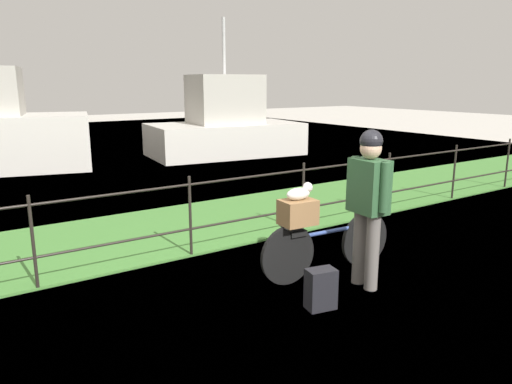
{
  "coord_description": "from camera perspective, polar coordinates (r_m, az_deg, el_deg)",
  "views": [
    {
      "loc": [
        -2.52,
        -3.37,
        2.14
      ],
      "look_at": [
        0.52,
        1.15,
        0.9
      ],
      "focal_mm": 33.78,
      "sensor_mm": 36.0,
      "label": 1
    }
  ],
  "objects": [
    {
      "name": "grass_strip",
      "position": [
        7.2,
        -11.85,
        -4.63
      ],
      "size": [
        27.0,
        2.4,
        0.03
      ],
      "primitive_type": "cube",
      "color": "#478438",
      "rests_on": "ground"
    },
    {
      "name": "iron_fence",
      "position": [
        6.0,
        -7.81,
        -2.19
      ],
      "size": [
        18.04,
        0.04,
        1.03
      ],
      "color": "#28231E",
      "rests_on": "ground"
    },
    {
      "name": "wooden_crate",
      "position": [
        5.15,
        4.97,
        -2.4
      ],
      "size": [
        0.4,
        0.3,
        0.27
      ],
      "primitive_type": "cube",
      "rotation": [
        0.0,
        0.0,
        -0.08
      ],
      "color": "olive",
      "rests_on": "bicycle_main"
    },
    {
      "name": "moored_boat_near",
      "position": [
        14.57,
        -3.7,
        7.73
      ],
      "size": [
        4.66,
        2.83,
        3.96
      ],
      "color": "silver",
      "rests_on": "ground"
    },
    {
      "name": "cyclist_person",
      "position": [
        5.11,
        13.19,
        -0.38
      ],
      "size": [
        0.29,
        0.54,
        1.68
      ],
      "color": "slate",
      "rests_on": "ground"
    },
    {
      "name": "backpack_on_paving",
      "position": [
        4.77,
        7.68,
        -11.31
      ],
      "size": [
        0.31,
        0.23,
        0.4
      ],
      "primitive_type": "cube",
      "rotation": [
        0.0,
        0.0,
        2.94
      ],
      "color": "black",
      "rests_on": "ground"
    },
    {
      "name": "harbor_water",
      "position": [
        12.95,
        -22.19,
        2.37
      ],
      "size": [
        30.0,
        30.0,
        0.0
      ],
      "primitive_type": "plane",
      "color": "#426684",
      "rests_on": "ground"
    },
    {
      "name": "bicycle_main",
      "position": [
        5.51,
        8.36,
        -6.29
      ],
      "size": [
        1.74,
        0.22,
        0.66
      ],
      "color": "black",
      "rests_on": "ground"
    },
    {
      "name": "ground_plane",
      "position": [
        4.73,
        2.67,
        -14.12
      ],
      "size": [
        60.0,
        60.0,
        0.0
      ],
      "primitive_type": "plane",
      "color": "beige"
    },
    {
      "name": "terrier_dog",
      "position": [
        5.12,
        5.25,
        -0.07
      ],
      "size": [
        0.32,
        0.16,
        0.18
      ],
      "color": "silver",
      "rests_on": "wooden_crate"
    }
  ]
}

